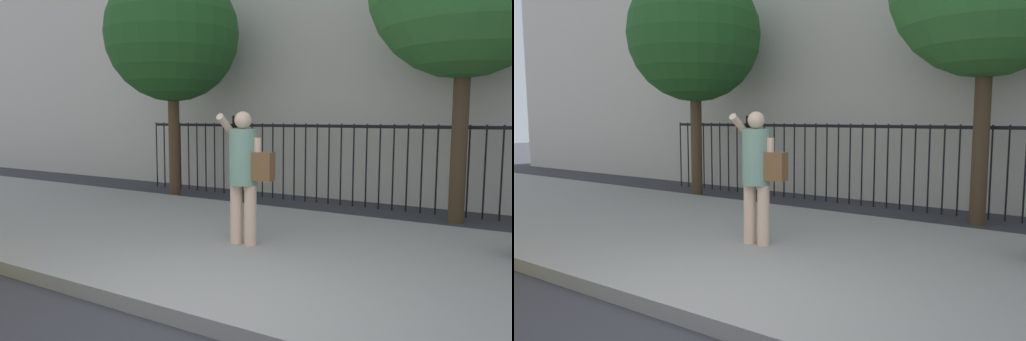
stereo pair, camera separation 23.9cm
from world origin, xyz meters
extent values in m
plane|color=#333338|center=(0.00, 0.00, 0.00)|extent=(60.00, 60.00, 0.00)
cube|color=gray|center=(0.00, 2.20, 0.07)|extent=(28.00, 4.40, 0.15)
cube|color=black|center=(0.00, 5.90, 1.55)|extent=(12.00, 0.04, 0.06)
cylinder|color=black|center=(-6.00, 5.90, 0.80)|extent=(0.03, 0.03, 1.60)
cylinder|color=black|center=(-5.74, 5.90, 0.80)|extent=(0.03, 0.03, 1.60)
cylinder|color=black|center=(-5.49, 5.90, 0.80)|extent=(0.03, 0.03, 1.60)
cylinder|color=black|center=(-5.23, 5.90, 0.80)|extent=(0.03, 0.03, 1.60)
cylinder|color=black|center=(-4.98, 5.90, 0.80)|extent=(0.03, 0.03, 1.60)
cylinder|color=black|center=(-4.72, 5.90, 0.80)|extent=(0.03, 0.03, 1.60)
cylinder|color=black|center=(-4.47, 5.90, 0.80)|extent=(0.03, 0.03, 1.60)
cylinder|color=black|center=(-4.21, 5.90, 0.80)|extent=(0.03, 0.03, 1.60)
cylinder|color=black|center=(-3.96, 5.90, 0.80)|extent=(0.03, 0.03, 1.60)
cylinder|color=black|center=(-3.70, 5.90, 0.80)|extent=(0.03, 0.03, 1.60)
cylinder|color=black|center=(-3.45, 5.90, 0.80)|extent=(0.03, 0.03, 1.60)
cylinder|color=black|center=(-3.19, 5.90, 0.80)|extent=(0.03, 0.03, 1.60)
cylinder|color=black|center=(-2.94, 5.90, 0.80)|extent=(0.03, 0.03, 1.60)
cylinder|color=black|center=(-2.68, 5.90, 0.80)|extent=(0.03, 0.03, 1.60)
cylinder|color=black|center=(-2.43, 5.90, 0.80)|extent=(0.03, 0.03, 1.60)
cylinder|color=black|center=(-2.17, 5.90, 0.80)|extent=(0.03, 0.03, 1.60)
cylinder|color=black|center=(-1.91, 5.90, 0.80)|extent=(0.03, 0.03, 1.60)
cylinder|color=black|center=(-1.66, 5.90, 0.80)|extent=(0.03, 0.03, 1.60)
cylinder|color=black|center=(-1.40, 5.90, 0.80)|extent=(0.03, 0.03, 1.60)
cylinder|color=black|center=(-1.15, 5.90, 0.80)|extent=(0.03, 0.03, 1.60)
cylinder|color=black|center=(-0.89, 5.90, 0.80)|extent=(0.03, 0.03, 1.60)
cylinder|color=black|center=(-0.64, 5.90, 0.80)|extent=(0.03, 0.03, 1.60)
cylinder|color=black|center=(-0.38, 5.90, 0.80)|extent=(0.03, 0.03, 1.60)
cylinder|color=black|center=(-0.13, 5.90, 0.80)|extent=(0.03, 0.03, 1.60)
cylinder|color=black|center=(0.13, 5.90, 0.80)|extent=(0.03, 0.03, 1.60)
cylinder|color=black|center=(0.38, 5.90, 0.80)|extent=(0.03, 0.03, 1.60)
cylinder|color=black|center=(0.64, 5.90, 0.80)|extent=(0.03, 0.03, 1.60)
cylinder|color=black|center=(0.89, 5.90, 0.80)|extent=(0.03, 0.03, 1.60)
cylinder|color=black|center=(1.15, 5.90, 0.80)|extent=(0.03, 0.03, 1.60)
cylinder|color=black|center=(1.40, 5.90, 0.80)|extent=(0.03, 0.03, 1.60)
cylinder|color=black|center=(1.66, 5.90, 0.80)|extent=(0.03, 0.03, 1.60)
cylinder|color=beige|center=(-0.99, 1.99, 0.52)|extent=(0.15, 0.15, 0.75)
cylinder|color=beige|center=(-0.79, 2.00, 0.52)|extent=(0.15, 0.15, 0.75)
cylinder|color=gray|center=(-0.89, 2.00, 1.24)|extent=(0.36, 0.36, 0.68)
sphere|color=beige|center=(-0.89, 2.00, 1.68)|extent=(0.21, 0.21, 0.21)
cylinder|color=beige|center=(-1.09, 1.98, 1.58)|extent=(0.12, 0.48, 0.37)
cylinder|color=beige|center=(-0.69, 2.01, 1.22)|extent=(0.09, 0.09, 0.52)
cube|color=black|center=(-1.04, 2.05, 1.66)|extent=(0.07, 0.01, 0.15)
cube|color=brown|center=(-0.63, 2.01, 1.14)|extent=(0.29, 0.18, 0.34)
cylinder|color=#4C3823|center=(-4.55, 4.91, 1.34)|extent=(0.24, 0.24, 2.69)
sphere|color=#235623|center=(-4.55, 4.91, 3.46)|extent=(2.80, 2.80, 2.80)
cylinder|color=#4C3823|center=(1.06, 5.39, 1.51)|extent=(0.25, 0.25, 3.02)
camera|label=1|loc=(2.25, -2.82, 1.71)|focal=33.21mm
camera|label=2|loc=(2.45, -2.69, 1.71)|focal=33.21mm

